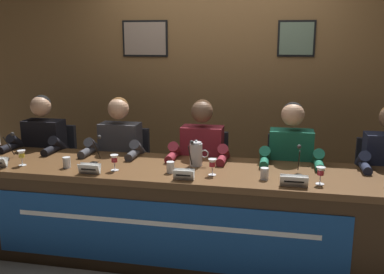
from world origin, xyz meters
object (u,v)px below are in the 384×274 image
Objects in this scene: panelist_far_left at (41,151)px; chair_far_right at (379,194)px; juice_glass_center at (212,164)px; water_cup_center at (170,168)px; panelist_right at (290,165)px; conference_table at (188,201)px; chair_far_left at (54,173)px; water_cup_left at (67,163)px; chair_right at (288,188)px; nameplate_left at (89,169)px; chair_center at (204,183)px; microphone_center at (189,161)px; panelist_left at (118,155)px; juice_glass_far_left at (22,155)px; juice_glass_left at (114,160)px; nameplate_right at (294,181)px; chair_left at (126,178)px; juice_glass_right at (321,172)px; panelist_center at (201,160)px; microphone_left at (96,154)px; nameplate_center at (184,175)px; microphone_right at (299,166)px; water_pitcher_central at (196,154)px; water_cup_right at (264,174)px; microphone_far_left at (8,151)px.

panelist_far_left reaches higher than chair_far_right.
water_cup_center is at bearing -179.78° from juice_glass_center.
panelist_right reaches higher than chair_far_right.
chair_far_left reaches higher than conference_table.
panelist_right is at bearing 17.79° from water_cup_left.
chair_right is at bearing 41.98° from conference_table.
chair_far_left is 2.28m from chair_right.
chair_center reaches higher than nameplate_left.
microphone_center is (1.51, -0.42, 0.11)m from panelist_far_left.
juice_glass_center is at bearing -28.59° from panelist_left.
chair_far_left and chair_right have the same top height.
juice_glass_left is (0.77, 0.02, 0.00)m from juice_glass_far_left.
panelist_left is (0.76, -0.20, 0.28)m from chair_far_left.
chair_far_right is (0.75, 0.86, -0.35)m from nameplate_right.
conference_table is at bearing -17.88° from panelist_far_left.
juice_glass_right is at bearing -24.21° from chair_left.
water_cup_left is 1.27m from chair_center.
panelist_right is at bearing 24.30° from nameplate_left.
nameplate_left is 0.13× the size of panelist_right.
panelist_center reaches higher than water_cup_center.
panelist_left reaches higher than microphone_left.
water_cup_left is 1.74m from nameplate_right.
juice_glass_center is 1.00× the size of juice_glass_right.
chair_far_left is 1.79m from nameplate_center.
juice_glass_right is (0.19, -0.57, 0.12)m from panelist_right.
microphone_right reaches higher than juice_glass_far_left.
juice_glass_far_left reaches higher than nameplate_center.
panelist_far_left is 1.36× the size of chair_far_right.
panelist_far_left is 2.38m from nameplate_right.
microphone_right reaches higher than juice_glass_left.
microphone_left reaches higher than nameplate_left.
chair_far_right is at bearing 39.98° from microphone_right.
nameplate_right is (0.77, -0.17, 0.27)m from conference_table.
microphone_right is at bearing 10.03° from nameplate_left.
juice_glass_center is 1.57m from chair_far_right.
conference_table is 0.32m from nameplate_center.
juice_glass_far_left is at bearing -164.98° from chair_far_right.
chair_left is 1.01m from water_cup_center.
conference_table is at bearing -90.40° from chair_center.
microphone_right is (1.53, 0.27, 0.03)m from nameplate_left.
chair_left is 4.31× the size of water_pitcher_central.
chair_center is at bearing 180.00° from chair_far_right.
water_cup_right is at bearing 0.65° from juice_glass_left.
panelist_center reaches higher than nameplate_left.
conference_table is 18.98× the size of microphone_far_left.
microphone_left is 0.67m from water_cup_center.
microphone_far_left is 2.36m from panelist_right.
nameplate_center is (0.79, -0.27, -0.03)m from microphone_left.
chair_right is at bearing 0.00° from chair_left.
microphone_right is (1.60, -0.01, 0.00)m from microphone_left.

